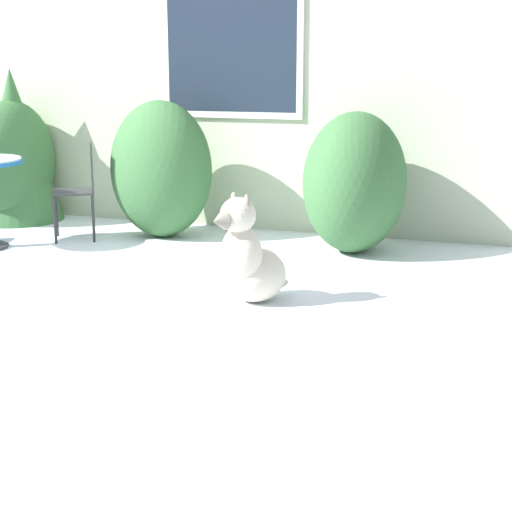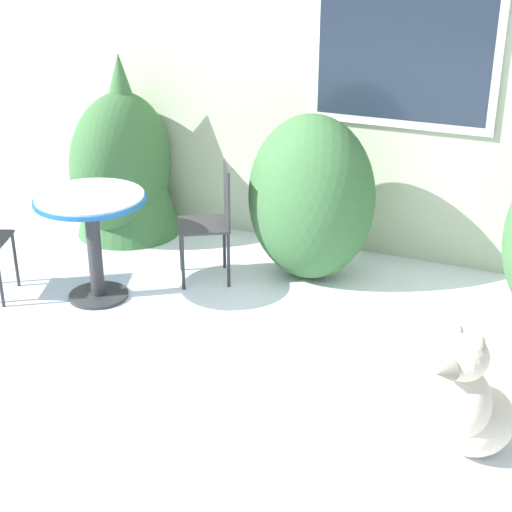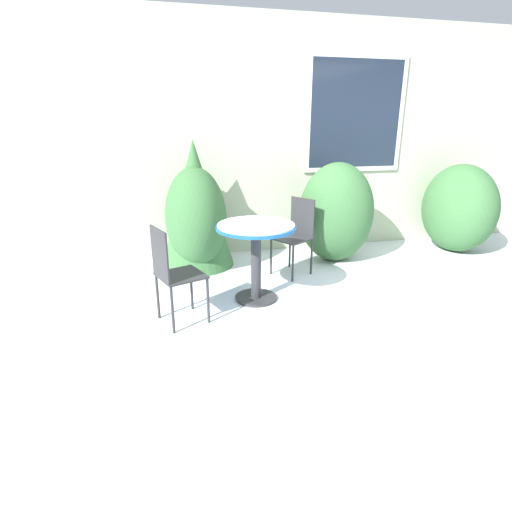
{
  "view_description": "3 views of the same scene",
  "coord_description": "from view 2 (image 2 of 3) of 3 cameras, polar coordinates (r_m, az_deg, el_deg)",
  "views": [
    {
      "loc": [
        3.14,
        -4.78,
        1.54
      ],
      "look_at": [
        1.49,
        -0.05,
        0.31
      ],
      "focal_mm": 55.0,
      "sensor_mm": 36.0,
      "label": 1
    },
    {
      "loc": [
        1.77,
        -3.49,
        2.55
      ],
      "look_at": [
        0.0,
        0.6,
        0.55
      ],
      "focal_mm": 55.0,
      "sensor_mm": 36.0,
      "label": 2
    },
    {
      "loc": [
        -2.09,
        -2.92,
        1.68
      ],
      "look_at": [
        -1.23,
        0.63,
        0.45
      ],
      "focal_mm": 28.0,
      "sensor_mm": 36.0,
      "label": 3
    }
  ],
  "objects": [
    {
      "name": "evergreen_bush",
      "position": [
        6.56,
        -9.56,
        7.92
      ],
      "size": [
        0.88,
        0.88,
        1.5
      ],
      "color": "#386638",
      "rests_on": "ground_plane"
    },
    {
      "name": "ground_plane",
      "position": [
        4.67,
        -2.96,
        -8.97
      ],
      "size": [
        16.0,
        16.0,
        0.0
      ],
      "primitive_type": "plane",
      "color": "silver"
    },
    {
      "name": "patio_chair_near_table",
      "position": [
        5.68,
        -3.17,
        2.78
      ],
      "size": [
        0.5,
        0.5,
        0.87
      ],
      "rotation": [
        0.0,
        0.0,
        -1.03
      ],
      "color": "#2D2D30",
      "rests_on": "ground_plane"
    },
    {
      "name": "patio_table",
      "position": [
        5.46,
        -11.86,
        2.61
      ],
      "size": [
        0.76,
        0.76,
        0.77
      ],
      "color": "#2D2D30",
      "rests_on": "ground_plane"
    },
    {
      "name": "shrub_left",
      "position": [
        6.57,
        -9.75,
        6.55
      ],
      "size": [
        0.72,
        1.05,
        1.2
      ],
      "color": "#386638",
      "rests_on": "ground_plane"
    },
    {
      "name": "dog",
      "position": [
        4.08,
        15.32,
        -10.5
      ],
      "size": [
        0.53,
        0.61,
        0.74
      ],
      "rotation": [
        0.0,
        0.0,
        -0.52
      ],
      "color": "beige",
      "rests_on": "ground_plane"
    },
    {
      "name": "shrub_middle",
      "position": [
        5.69,
        4.04,
        4.22
      ],
      "size": [
        0.93,
        0.8,
        1.23
      ],
      "color": "#386638",
      "rests_on": "ground_plane"
    },
    {
      "name": "house_wall",
      "position": [
        6.04,
        6.47,
        13.83
      ],
      "size": [
        8.0,
        0.1,
        2.92
      ],
      "color": "#B2BC9E",
      "rests_on": "ground_plane"
    }
  ]
}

